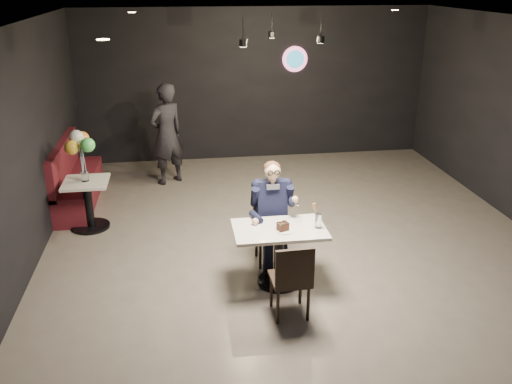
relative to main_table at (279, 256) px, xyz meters
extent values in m
plane|color=#6D665B|center=(0.44, 0.56, -0.38)|extent=(9.00, 9.00, 0.00)
cube|color=black|center=(0.44, 2.56, 2.51)|extent=(1.40, 1.20, 0.36)
cube|color=white|center=(0.00, 0.00, 0.00)|extent=(1.10, 0.70, 0.75)
cube|color=black|center=(0.00, 0.55, 0.09)|extent=(0.42, 0.46, 0.92)
cube|color=black|center=(0.00, -0.65, 0.09)|extent=(0.44, 0.47, 0.92)
cube|color=black|center=(0.00, 0.55, 0.34)|extent=(0.60, 0.80, 1.44)
cylinder|color=white|center=(0.05, -0.09, 0.38)|extent=(0.22, 0.22, 0.01)
cube|color=black|center=(0.03, -0.08, 0.43)|extent=(0.15, 0.13, 0.09)
ellipsoid|color=green|center=(0.08, -0.08, 0.47)|extent=(0.06, 0.04, 0.01)
cylinder|color=silver|center=(0.46, -0.05, 0.46)|extent=(0.08, 0.08, 0.18)
cone|color=tan|center=(0.42, -0.03, 0.62)|extent=(0.07, 0.07, 0.12)
cube|color=#490F1B|center=(-2.81, 2.97, 0.15)|extent=(0.52, 2.09, 1.05)
cube|color=white|center=(-2.51, 1.97, 0.03)|extent=(0.64, 0.64, 0.80)
cylinder|color=silver|center=(-2.51, 1.97, 0.45)|extent=(0.11, 0.11, 0.16)
cube|color=gold|center=(-2.51, 1.97, 0.84)|extent=(0.38, 0.38, 0.63)
imported|color=black|center=(-1.34, 3.76, 0.54)|extent=(0.80, 0.73, 1.82)
camera|label=1|loc=(-1.12, -5.71, 3.16)|focal=38.00mm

